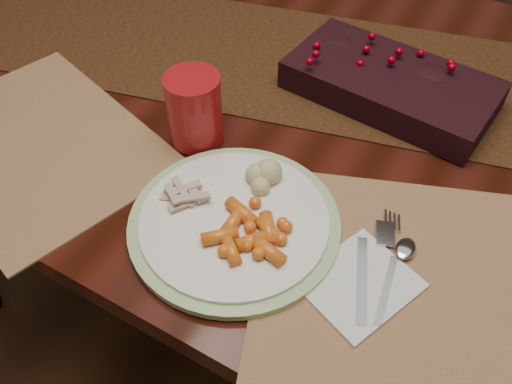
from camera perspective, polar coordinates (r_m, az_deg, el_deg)
The scene contains 14 objects.
floor at distance 1.55m, azimuth 5.98°, elevation -13.30°, with size 5.00×5.00×0.00m, color black.
dining_table at distance 1.23m, azimuth 7.34°, elevation -4.89°, with size 1.80×1.00×0.75m, color black.
table_runner at distance 1.04m, azimuth 14.69°, elevation 11.38°, with size 1.77×0.36×0.00m, color #442D12.
centerpiece at distance 0.98m, azimuth 14.05°, elevation 11.32°, with size 0.35×0.18×0.07m, color black, non-canonical shape.
placemat_main at distance 0.74m, azimuth 19.33°, elevation -9.56°, with size 0.48×0.36×0.00m, color brown.
placemat_second at distance 0.95m, azimuth -22.02°, elevation 4.73°, with size 0.42×0.31×0.00m, color brown.
dinner_plate at distance 0.75m, azimuth -2.30°, elevation -3.22°, with size 0.30×0.30×0.02m, color white.
baby_carrots at distance 0.72m, azimuth 0.03°, elevation -4.75°, with size 0.10×0.08×0.02m, color orange, non-canonical shape.
mashed_potatoes at distance 0.78m, azimuth 0.31°, elevation 1.77°, with size 0.07×0.06×0.04m, color tan, non-canonical shape.
turkey_shreds at distance 0.77m, azimuth -7.43°, elevation -0.67°, with size 0.07×0.06×0.02m, color beige, non-canonical shape.
napkin at distance 0.72m, azimuth 10.80°, elevation -9.44°, with size 0.12×0.14×0.00m, color silver.
fork at distance 0.73m, azimuth 11.71°, elevation -7.68°, with size 0.03×0.17×0.00m, color white, non-canonical shape.
spoon at distance 0.73m, azimuth 14.16°, elevation -8.58°, with size 0.03×0.13×0.00m, color silver, non-canonical shape.
red_cup at distance 0.85m, azimuth -6.48°, elevation 8.63°, with size 0.09×0.09×0.12m, color maroon.
Camera 1 is at (0.23, -0.72, 1.35)m, focal length 38.00 mm.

